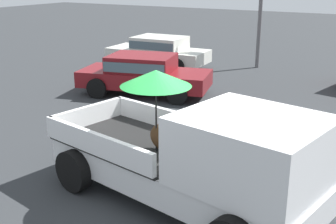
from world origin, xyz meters
TOP-DOWN VIEW (x-y plane):
  - ground_plane at (0.00, 0.00)m, footprint 80.00×80.00m
  - pickup_truck_main at (0.46, -0.10)m, footprint 5.32×3.02m
  - parked_sedan_near at (-6.31, 9.67)m, footprint 4.39×2.16m
  - parked_sedan_far at (-4.51, 5.73)m, footprint 4.60×2.78m

SIDE VIEW (x-z plane):
  - ground_plane at x=0.00m, z-range 0.00..0.00m
  - parked_sedan_near at x=-6.31m, z-range 0.08..1.41m
  - parked_sedan_far at x=-4.51m, z-range 0.08..1.41m
  - pickup_truck_main at x=0.46m, z-range -0.21..2.15m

